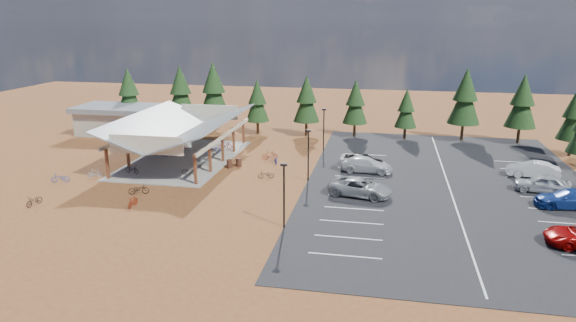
{
  "coord_description": "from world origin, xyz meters",
  "views": [
    {
      "loc": [
        12.28,
        -45.82,
        15.62
      ],
      "look_at": [
        2.94,
        2.2,
        1.85
      ],
      "focal_mm": 32.0,
      "sensor_mm": 36.0,
      "label": 1
    }
  ],
  "objects": [
    {
      "name": "trash_bin_0",
      "position": [
        -3.98,
        4.82,
        0.45
      ],
      "size": [
        0.6,
        0.6,
        0.9
      ],
      "primitive_type": "cylinder",
      "color": "#3F2116",
      "rests_on": "ground"
    },
    {
      "name": "bike_14",
      "position": [
        0.56,
        7.38,
        0.41
      ],
      "size": [
        1.02,
        1.66,
        0.83
      ],
      "primitive_type": "imported",
      "rotation": [
        0.0,
        0.0,
        0.32
      ],
      "color": "navy",
      "rests_on": "ground"
    },
    {
      "name": "bike_10",
      "position": [
        -18.71,
        -3.16,
        0.46
      ],
      "size": [
        1.85,
        1.11,
        0.92
      ],
      "primitive_type": "imported",
      "rotation": [
        0.0,
        0.0,
        5.02
      ],
      "color": "#18449F",
      "rests_on": "ground"
    },
    {
      "name": "lamp_post_0",
      "position": [
        5.0,
        -10.0,
        2.98
      ],
      "size": [
        0.5,
        0.25,
        5.14
      ],
      "color": "black",
      "rests_on": "ground"
    },
    {
      "name": "pine_5",
      "position": [
        8.16,
        22.38,
        4.71
      ],
      "size": [
        3.31,
        3.31,
        7.72
      ],
      "color": "#382314",
      "rests_on": "ground"
    },
    {
      "name": "pine_0",
      "position": [
        -24.0,
        21.58,
        5.33
      ],
      "size": [
        3.74,
        3.74,
        8.72
      ],
      "color": "#382314",
      "rests_on": "ground"
    },
    {
      "name": "pine_8",
      "position": [
        28.95,
        22.43,
        5.44
      ],
      "size": [
        3.82,
        3.82,
        8.91
      ],
      "color": "#382314",
      "rests_on": "ground"
    },
    {
      "name": "pine_7",
      "position": [
        22.1,
        22.72,
        5.79
      ],
      "size": [
        4.07,
        4.07,
        9.48
      ],
      "color": "#382314",
      "rests_on": "ground"
    },
    {
      "name": "bike_16",
      "position": [
        0.74,
        1.92,
        0.42
      ],
      "size": [
        1.68,
        0.99,
        0.83
      ],
      "primitive_type": "imported",
      "rotation": [
        0.0,
        0.0,
        5.01
      ],
      "color": "black",
      "rests_on": "ground"
    },
    {
      "name": "bike_pavilion",
      "position": [
        -10.0,
        7.0,
        3.82
      ],
      "size": [
        11.65,
        19.4,
        4.97
      ],
      "color": "#5B301A",
      "rests_on": "concrete_pad"
    },
    {
      "name": "outbuilding",
      "position": [
        -24.0,
        18.0,
        2.03
      ],
      "size": [
        11.0,
        7.0,
        3.9
      ],
      "color": "#ADA593",
      "rests_on": "ground"
    },
    {
      "name": "lamp_post_2",
      "position": [
        5.0,
        14.0,
        2.98
      ],
      "size": [
        0.5,
        0.25,
        5.14
      ],
      "color": "black",
      "rests_on": "ground"
    },
    {
      "name": "bike_4",
      "position": [
        -7.16,
        1.39,
        0.51
      ],
      "size": [
        1.59,
        0.68,
        0.81
      ],
      "primitive_type": "imported",
      "rotation": [
        0.0,
        0.0,
        1.67
      ],
      "color": "black",
      "rests_on": "concrete_pad"
    },
    {
      "name": "car_9",
      "position": [
        27.02,
        7.24,
        0.85
      ],
      "size": [
        5.13,
        2.44,
        1.62
      ],
      "primitive_type": "imported",
      "rotation": [
        0.0,
        0.0,
        -1.72
      ],
      "color": "white",
      "rests_on": "asphalt_lot"
    },
    {
      "name": "bike_1",
      "position": [
        -13.45,
        6.44,
        0.63
      ],
      "size": [
        1.82,
        0.69,
        1.07
      ],
      "primitive_type": "imported",
      "rotation": [
        0.0,
        0.0,
        1.46
      ],
      "color": "#9EA2A7",
      "rests_on": "concrete_pad"
    },
    {
      "name": "asphalt_lot",
      "position": [
        18.5,
        3.0,
        0.02
      ],
      "size": [
        27.0,
        44.0,
        0.04
      ],
      "primitive_type": "cube",
      "color": "black",
      "rests_on": "ground"
    },
    {
      "name": "car_4",
      "position": [
        10.06,
        7.93,
        0.78
      ],
      "size": [
        4.6,
        2.53,
        1.48
      ],
      "primitive_type": "imported",
      "rotation": [
        0.0,
        0.0,
        1.38
      ],
      "color": "black",
      "rests_on": "asphalt_lot"
    },
    {
      "name": "bike_5",
      "position": [
        -6.83,
        4.56,
        0.57
      ],
      "size": [
        1.62,
        0.71,
        0.94
      ],
      "primitive_type": "imported",
      "rotation": [
        0.0,
        0.0,
        1.39
      ],
      "color": "gray",
      "rests_on": "concrete_pad"
    },
    {
      "name": "pine_6",
      "position": [
        14.79,
        22.18,
        4.09
      ],
      "size": [
        2.88,
        2.88,
        6.71
      ],
      "color": "#382314",
      "rests_on": "ground"
    },
    {
      "name": "pine_3",
      "position": [
        -5.08,
        21.51,
        4.6
      ],
      "size": [
        3.23,
        3.23,
        7.53
      ],
      "color": "#382314",
      "rests_on": "ground"
    },
    {
      "name": "bike_3",
      "position": [
        -12.2,
        11.17,
        0.65
      ],
      "size": [
        1.86,
        0.66,
        1.1
      ],
      "primitive_type": "imported",
      "rotation": [
        0.0,
        0.0,
        1.65
      ],
      "color": "maroon",
      "rests_on": "concrete_pad"
    },
    {
      "name": "pine_1",
      "position": [
        -16.63,
        22.76,
        5.56
      ],
      "size": [
        3.91,
        3.91,
        9.1
      ],
      "color": "#382314",
      "rests_on": "ground"
    },
    {
      "name": "lamp_post_1",
      "position": [
        5.0,
        2.0,
        2.98
      ],
      "size": [
        0.5,
        0.25,
        5.14
      ],
      "color": "black",
      "rests_on": "ground"
    },
    {
      "name": "concrete_pad",
      "position": [
        -10.0,
        7.0,
        0.05
      ],
      "size": [
        10.6,
        18.6,
        0.1
      ],
      "primitive_type": "cube",
      "color": "gray",
      "rests_on": "ground"
    },
    {
      "name": "bike_8",
      "position": [
        -17.01,
        -9.34,
        0.45
      ],
      "size": [
        0.84,
        1.77,
        0.89
      ],
      "primitive_type": "imported",
      "rotation": [
        0.0,
        0.0,
        -0.15
      ],
      "color": "black",
      "rests_on": "ground"
    },
    {
      "name": "ground",
      "position": [
        0.0,
        0.0,
        0.0
      ],
      "size": [
        140.0,
        140.0,
        0.0
      ],
      "primitive_type": "plane",
      "color": "brown",
      "rests_on": "ground"
    },
    {
      "name": "bike_12",
      "position": [
        -9.56,
        -4.94,
        0.48
      ],
      "size": [
        1.93,
        1.35,
        0.96
      ],
      "primitive_type": "imported",
      "rotation": [
        0.0,
        0.0,
        2.0
      ],
      "color": "black",
      "rests_on": "ground"
    },
    {
      "name": "trash_bin_1",
      "position": [
        -3.15,
        5.57,
        0.45
      ],
      "size": [
        0.6,
        0.6,
        0.9
      ],
      "primitive_type": "cylinder",
      "color": "#3F2116",
      "rests_on": "ground"
    },
    {
      "name": "bike_9",
      "position": [
        -16.25,
        -1.09,
        0.45
      ],
      "size": [
        1.46,
        1.19,
        0.89
      ],
      "primitive_type": "imported",
      "rotation": [
        0.0,
        0.0,
        2.18
      ],
      "color": "#9EA1A7",
      "rests_on": "ground"
    },
    {
      "name": "bike_0",
      "position": [
        -13.08,
        0.65,
        0.53
      ],
      "size": [
        1.75,
        0.99,
        0.87
      ],
      "primitive_type": "imported",
      "rotation": [
        0.0,
        0.0,
        1.31
      ],
      "color": "black",
      "rests_on": "concrete_pad"
    },
    {
      "name": "car_7",
      "position": [
        27.81,
        -1.3,
        0.84
      ],
      "size": [
        5.58,
        2.46,
        1.59
      ],
      "primitive_type": "imported",
      "rotation": [
        0.0,
        0.0,
        -1.53
      ],
      "color": "navy",
      "rests_on": "asphalt_lot"
    },
    {
      "name": "car_2",
      "position": [
        10.3,
        -1.6,
        0.83
      ],
      "size": [
        6.07,
        3.7,
        1.57
      ],
      "primitive_type": "imported",
      "rotation": [
        0.0,
        0.0,
        1.37
      ],
      "color": "gray",
      "rests_on": "asphalt_lot"
    },
    {
      "name": "bike_11",
      "position": [
        -8.56,
        -8.0,
        0.48
      ],
      "size": [
        0.5,
        1.62,
        0.96
      ],
      "primitive_type": "imported",
      "rotation": [
        0.0,
        0.0,
        -0.03
      ],
      "color": "maroon",
      "rests_on": "ground"
    },
    {
      "name": "car_3",
      "position": [
        10.5,
        5.98,
        0.82
      ],
      "size": [
        5.48,
        2.49,
        1.56
      ],
      "primitive_type": "imported",
      "rotation": [
        0.0,
        0.0,
        1.51
      ],
      "color": "silver",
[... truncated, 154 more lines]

